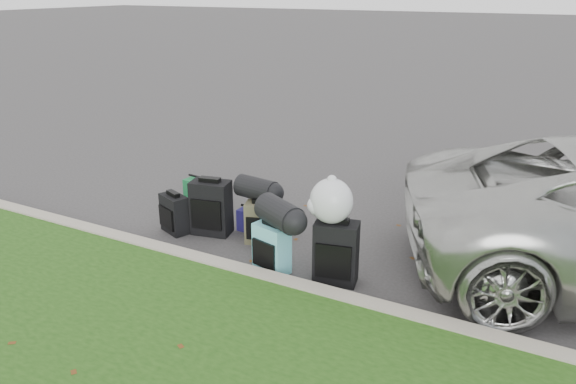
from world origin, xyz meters
The scene contains 12 objects.
ground centered at (0.00, 0.00, 0.00)m, with size 120.00×120.00×0.00m, color #383535.
curb centered at (0.00, -1.00, 0.07)m, with size 120.00×0.18×0.15m, color #9E937F.
suitcase_small_black centered at (-1.35, -0.36, 0.23)m, with size 0.37×0.21×0.47m, color black.
suitcase_large_black_left centered at (-0.94, -0.18, 0.33)m, with size 0.46×0.27×0.66m, color black.
suitcase_olive centered at (-0.28, -0.12, 0.24)m, with size 0.35×0.22×0.49m, color #423F2A.
suitcase_teal centered at (0.18, -0.68, 0.26)m, with size 0.37×0.22×0.53m, color #50A2B1.
suitcase_large_black_right centered at (0.85, -0.56, 0.32)m, with size 0.43×0.26×0.64m, color black.
tote_green centered at (-1.69, 0.54, 0.17)m, with size 0.30×0.24×0.34m, color #186D37.
tote_navy centered at (-0.58, 0.10, 0.14)m, with size 0.25×0.20×0.27m, color navy.
duffel_left centered at (-0.38, -0.04, 0.62)m, with size 0.26×0.26×0.49m, color black.
duffel_right centered at (0.27, -0.67, 0.67)m, with size 0.29×0.29×0.52m, color black.
trash_bag centered at (0.78, -0.56, 0.86)m, with size 0.43×0.43×0.43m, color silver.
Camera 1 is at (2.82, -5.21, 2.83)m, focal length 35.00 mm.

